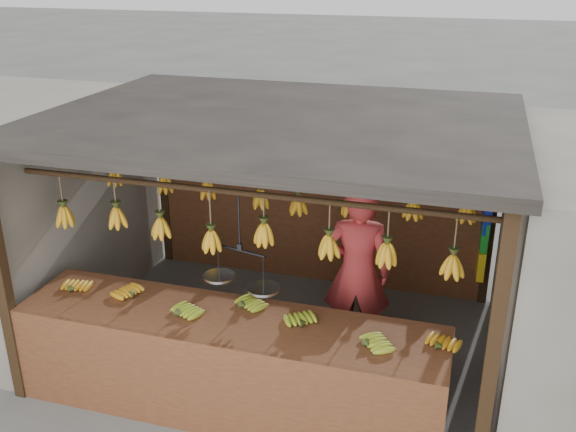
% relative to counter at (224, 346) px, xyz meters
% --- Properties ---
extents(ground, '(80.00, 80.00, 0.00)m').
position_rel_counter_xyz_m(ground, '(0.10, 1.23, -0.71)').
color(ground, '#5B5B57').
extents(stall, '(4.30, 3.30, 2.40)m').
position_rel_counter_xyz_m(stall, '(0.10, 1.56, 1.26)').
color(stall, black).
rests_on(stall, ground).
extents(counter, '(3.71, 0.84, 0.96)m').
position_rel_counter_xyz_m(counter, '(0.00, 0.00, 0.00)').
color(counter, '#5B311B').
rests_on(counter, ground).
extents(hanging_bananas, '(3.61, 2.23, 0.39)m').
position_rel_counter_xyz_m(hanging_bananas, '(0.10, 1.24, 0.90)').
color(hanging_bananas, '#C78615').
rests_on(hanging_bananas, ground).
extents(balance_scale, '(0.70, 0.37, 0.81)m').
position_rel_counter_xyz_m(balance_scale, '(0.08, 0.23, 0.53)').
color(balance_scale, black).
rests_on(balance_scale, ground).
extents(vendor, '(0.71, 0.51, 1.81)m').
position_rel_counter_xyz_m(vendor, '(0.88, 1.26, 0.19)').
color(vendor, '#BF3333').
rests_on(vendor, ground).
extents(bag_bundles, '(0.08, 0.26, 1.26)m').
position_rel_counter_xyz_m(bag_bundles, '(2.04, 2.58, 0.29)').
color(bag_bundles, red).
rests_on(bag_bundles, ground).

